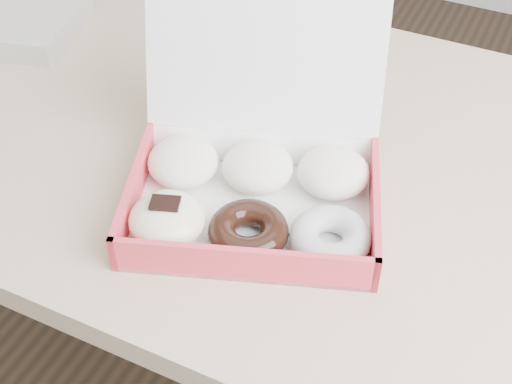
% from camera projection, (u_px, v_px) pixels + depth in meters
% --- Properties ---
extents(ground, '(4.00, 4.00, 0.00)m').
position_uv_depth(ground, '(206.00, 378.00, 1.63)').
color(ground, black).
rests_on(ground, ground).
extents(table, '(1.20, 0.80, 0.75)m').
position_uv_depth(table, '(187.00, 153.00, 1.18)').
color(table, tan).
rests_on(table, ground).
extents(donut_box, '(0.41, 0.40, 0.23)m').
position_uv_depth(donut_box, '(252.00, 183.00, 0.95)').
color(donut_box, white).
rests_on(donut_box, table).
extents(newspapers, '(0.30, 0.26, 0.04)m').
position_uv_depth(newspapers, '(7.00, 21.00, 1.30)').
color(newspapers, silver).
rests_on(newspapers, table).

